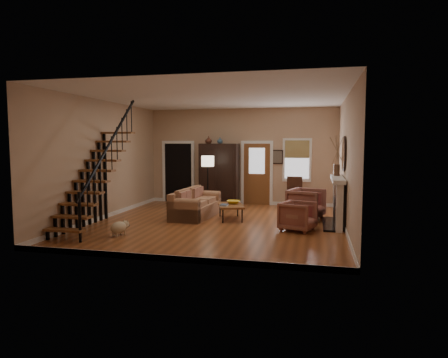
% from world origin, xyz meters
% --- Properties ---
extents(room, '(7.00, 7.33, 3.30)m').
position_xyz_m(room, '(-0.41, 1.76, 1.51)').
color(room, brown).
rests_on(room, ground).
extents(staircase, '(0.94, 2.80, 3.20)m').
position_xyz_m(staircase, '(-2.78, -1.30, 1.60)').
color(staircase, brown).
rests_on(staircase, ground).
extents(fireplace, '(0.33, 1.95, 2.30)m').
position_xyz_m(fireplace, '(3.13, 0.50, 0.74)').
color(fireplace, black).
rests_on(fireplace, ground).
extents(armoire, '(1.30, 0.60, 2.10)m').
position_xyz_m(armoire, '(-0.70, 3.15, 1.05)').
color(armoire, black).
rests_on(armoire, ground).
extents(vase_a, '(0.24, 0.24, 0.25)m').
position_xyz_m(vase_a, '(-1.05, 3.05, 2.22)').
color(vase_a, '#4C2619').
rests_on(vase_a, armoire).
extents(vase_b, '(0.20, 0.20, 0.21)m').
position_xyz_m(vase_b, '(-0.65, 3.05, 2.21)').
color(vase_b, '#334C60').
rests_on(vase_b, armoire).
extents(sofa, '(1.01, 2.09, 0.76)m').
position_xyz_m(sofa, '(-0.81, 0.75, 0.38)').
color(sofa, '#946443').
rests_on(sofa, ground).
extents(coffee_table, '(0.95, 1.25, 0.42)m').
position_xyz_m(coffee_table, '(0.24, 0.63, 0.21)').
color(coffee_table, brown).
rests_on(coffee_table, ground).
extents(bowl, '(0.38, 0.38, 0.09)m').
position_xyz_m(bowl, '(0.29, 0.78, 0.47)').
color(bowl, gold).
rests_on(bowl, coffee_table).
extents(books, '(0.20, 0.28, 0.05)m').
position_xyz_m(books, '(0.12, 0.33, 0.45)').
color(books, beige).
rests_on(books, coffee_table).
extents(armchair_left, '(0.97, 0.96, 0.71)m').
position_xyz_m(armchair_left, '(2.12, -0.39, 0.36)').
color(armchair_left, maroon).
rests_on(armchair_left, ground).
extents(armchair_right, '(1.15, 1.13, 0.85)m').
position_xyz_m(armchair_right, '(2.28, 1.21, 0.43)').
color(armchair_right, maroon).
rests_on(armchair_right, ground).
extents(floor_lamp, '(0.46, 0.46, 1.72)m').
position_xyz_m(floor_lamp, '(-0.77, 1.89, 0.86)').
color(floor_lamp, black).
rests_on(floor_lamp, ground).
extents(side_chair, '(0.54, 0.54, 1.02)m').
position_xyz_m(side_chair, '(1.85, 2.95, 0.51)').
color(side_chair, '#3A1F12').
rests_on(side_chair, ground).
extents(dog, '(0.41, 0.54, 0.34)m').
position_xyz_m(dog, '(-1.86, -1.87, 0.17)').
color(dog, '#C9B289').
rests_on(dog, ground).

